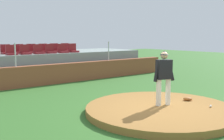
{
  "coord_description": "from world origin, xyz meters",
  "views": [
    {
      "loc": [
        -6.26,
        -5.48,
        2.35
      ],
      "look_at": [
        0.0,
        2.37,
        1.1
      ],
      "focal_mm": 44.01,
      "sensor_mm": 36.0,
      "label": 1
    }
  ],
  "objects": [
    {
      "name": "stadium_chair_7",
      "position": [
        -1.05,
        8.96,
        1.57
      ],
      "size": [
        0.48,
        0.44,
        0.5
      ],
      "rotation": [
        0.0,
        0.0,
        3.14
      ],
      "color": "maroon",
      "rests_on": "bleacher_platform"
    },
    {
      "name": "fence_post_right",
      "position": [
        3.27,
        6.78,
        1.5
      ],
      "size": [
        0.06,
        0.06,
        1.07
      ],
      "primitive_type": "cylinder",
      "color": "silver",
      "rests_on": "brick_barrier"
    },
    {
      "name": "bleacher_platform",
      "position": [
        0.0,
        9.37,
        0.71
      ],
      "size": [
        12.65,
        3.65,
        1.42
      ],
      "primitive_type": "cube",
      "color": "gray",
      "rests_on": "ground_plane"
    },
    {
      "name": "brick_barrier",
      "position": [
        0.0,
        6.78,
        0.48
      ],
      "size": [
        14.46,
        0.4,
        0.97
      ],
      "primitive_type": "cube",
      "color": "brown",
      "rests_on": "ground_plane"
    },
    {
      "name": "stadium_chair_10",
      "position": [
        1.04,
        8.99,
        1.57
      ],
      "size": [
        0.48,
        0.44,
        0.5
      ],
      "rotation": [
        0.0,
        0.0,
        3.14
      ],
      "color": "maroon",
      "rests_on": "bleacher_platform"
    },
    {
      "name": "stadium_chair_2",
      "position": [
        -0.35,
        8.06,
        1.57
      ],
      "size": [
        0.48,
        0.44,
        0.5
      ],
      "rotation": [
        0.0,
        0.0,
        3.14
      ],
      "color": "maroon",
      "rests_on": "bleacher_platform"
    },
    {
      "name": "stadium_chair_4",
      "position": [
        1.04,
        8.05,
        1.57
      ],
      "size": [
        0.48,
        0.44,
        0.5
      ],
      "rotation": [
        0.0,
        0.0,
        3.14
      ],
      "color": "maroon",
      "rests_on": "bleacher_platform"
    },
    {
      "name": "stadium_chair_6",
      "position": [
        -1.73,
        8.98,
        1.57
      ],
      "size": [
        0.48,
        0.44,
        0.5
      ],
      "rotation": [
        0.0,
        0.0,
        3.14
      ],
      "color": "maroon",
      "rests_on": "bleacher_platform"
    },
    {
      "name": "stadium_chair_3",
      "position": [
        0.33,
        8.09,
        1.57
      ],
      "size": [
        0.48,
        0.44,
        0.5
      ],
      "rotation": [
        0.0,
        0.0,
        3.14
      ],
      "color": "maroon",
      "rests_on": "bleacher_platform"
    },
    {
      "name": "ground_plane",
      "position": [
        0.0,
        0.0,
        0.0
      ],
      "size": [
        60.0,
        60.0,
        0.0
      ],
      "primitive_type": "plane",
      "color": "#336728"
    },
    {
      "name": "stadium_chair_9",
      "position": [
        0.34,
        8.95,
        1.57
      ],
      "size": [
        0.48,
        0.44,
        0.5
      ],
      "rotation": [
        0.0,
        0.0,
        3.14
      ],
      "color": "maroon",
      "rests_on": "bleacher_platform"
    },
    {
      "name": "baseball",
      "position": [
        1.14,
        -1.0,
        0.23
      ],
      "size": [
        0.07,
        0.07,
        0.07
      ],
      "primitive_type": "sphere",
      "color": "white",
      "rests_on": "pitchers_mound"
    },
    {
      "name": "pitchers_mound",
      "position": [
        0.0,
        0.0,
        0.1
      ],
      "size": [
        4.57,
        4.57,
        0.2
      ],
      "primitive_type": "cylinder",
      "color": "#9C6A32",
      "rests_on": "ground_plane"
    },
    {
      "name": "stadium_chair_1",
      "position": [
        -1.06,
        8.09,
        1.57
      ],
      "size": [
        0.48,
        0.44,
        0.5
      ],
      "rotation": [
        0.0,
        0.0,
        3.14
      ],
      "color": "maroon",
      "rests_on": "bleacher_platform"
    },
    {
      "name": "pitcher",
      "position": [
        0.21,
        0.07,
        1.18
      ],
      "size": [
        0.74,
        0.38,
        1.7
      ],
      "rotation": [
        0.0,
        0.0,
        -0.31
      ],
      "color": "white",
      "rests_on": "pitchers_mound"
    },
    {
      "name": "stadium_chair_8",
      "position": [
        -0.34,
        8.97,
        1.57
      ],
      "size": [
        0.48,
        0.44,
        0.5
      ],
      "rotation": [
        0.0,
        0.0,
        3.14
      ],
      "color": "maroon",
      "rests_on": "bleacher_platform"
    },
    {
      "name": "stadium_chair_5",
      "position": [
        1.72,
        8.08,
        1.57
      ],
      "size": [
        0.48,
        0.44,
        0.5
      ],
      "rotation": [
        0.0,
        0.0,
        3.14
      ],
      "color": "maroon",
      "rests_on": "bleacher_platform"
    },
    {
      "name": "fence_post_left",
      "position": [
        -2.01,
        6.78,
        1.5
      ],
      "size": [
        0.06,
        0.06,
        1.07
      ],
      "primitive_type": "cylinder",
      "color": "silver",
      "rests_on": "brick_barrier"
    },
    {
      "name": "fielding_glove",
      "position": [
        1.32,
        -0.03,
        0.25
      ],
      "size": [
        0.35,
        0.36,
        0.11
      ],
      "primitive_type": "ellipsoid",
      "rotation": [
        0.0,
        0.0,
        2.31
      ],
      "color": "brown",
      "rests_on": "pitchers_mound"
    },
    {
      "name": "stadium_chair_11",
      "position": [
        1.74,
        8.97,
        1.57
      ],
      "size": [
        0.48,
        0.44,
        0.5
      ],
      "rotation": [
        0.0,
        0.0,
        3.14
      ],
      "color": "maroon",
      "rests_on": "bleacher_platform"
    },
    {
      "name": "stadium_chair_0",
      "position": [
        -1.75,
        8.08,
        1.57
      ],
      "size": [
        0.48,
        0.44,
        0.5
      ],
      "rotation": [
        0.0,
        0.0,
        3.14
      ],
      "color": "maroon",
      "rests_on": "bleacher_platform"
    }
  ]
}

